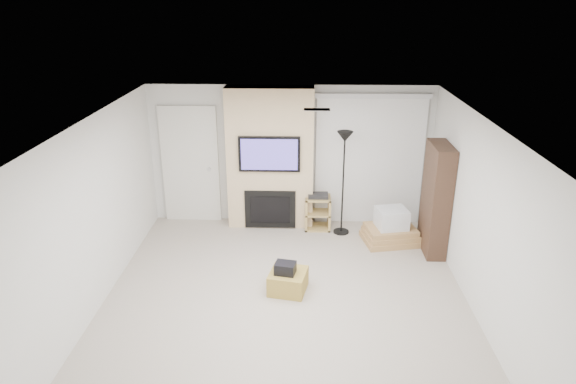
{
  "coord_description": "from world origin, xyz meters",
  "views": [
    {
      "loc": [
        0.21,
        -6.0,
        3.97
      ],
      "look_at": [
        0.0,
        1.2,
        1.15
      ],
      "focal_mm": 32.0,
      "sensor_mm": 36.0,
      "label": 1
    }
  ],
  "objects_px": {
    "floor_lamp": "(344,154)",
    "bookshelf": "(436,199)",
    "ottoman": "(288,281)",
    "av_stand": "(318,210)",
    "box_stack": "(391,229)"
  },
  "relations": [
    {
      "from": "floor_lamp",
      "to": "bookshelf",
      "type": "height_order",
      "value": "floor_lamp"
    },
    {
      "from": "av_stand",
      "to": "bookshelf",
      "type": "relative_size",
      "value": 0.37
    },
    {
      "from": "ottoman",
      "to": "floor_lamp",
      "type": "bearing_deg",
      "value": 65.29
    },
    {
      "from": "box_stack",
      "to": "av_stand",
      "type": "bearing_deg",
      "value": 157.72
    },
    {
      "from": "floor_lamp",
      "to": "bookshelf",
      "type": "distance_m",
      "value": 1.65
    },
    {
      "from": "bookshelf",
      "to": "box_stack",
      "type": "bearing_deg",
      "value": 154.94
    },
    {
      "from": "av_stand",
      "to": "bookshelf",
      "type": "bearing_deg",
      "value": -23.23
    },
    {
      "from": "floor_lamp",
      "to": "box_stack",
      "type": "distance_m",
      "value": 1.5
    },
    {
      "from": "floor_lamp",
      "to": "av_stand",
      "type": "relative_size",
      "value": 2.78
    },
    {
      "from": "av_stand",
      "to": "box_stack",
      "type": "height_order",
      "value": "av_stand"
    },
    {
      "from": "ottoman",
      "to": "box_stack",
      "type": "relative_size",
      "value": 0.5
    },
    {
      "from": "floor_lamp",
      "to": "av_stand",
      "type": "xyz_separation_m",
      "value": [
        -0.41,
        0.17,
        -1.1
      ]
    },
    {
      "from": "ottoman",
      "to": "av_stand",
      "type": "bearing_deg",
      "value": 77.35
    },
    {
      "from": "ottoman",
      "to": "bookshelf",
      "type": "height_order",
      "value": "bookshelf"
    },
    {
      "from": "bookshelf",
      "to": "ottoman",
      "type": "bearing_deg",
      "value": -150.73
    }
  ]
}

